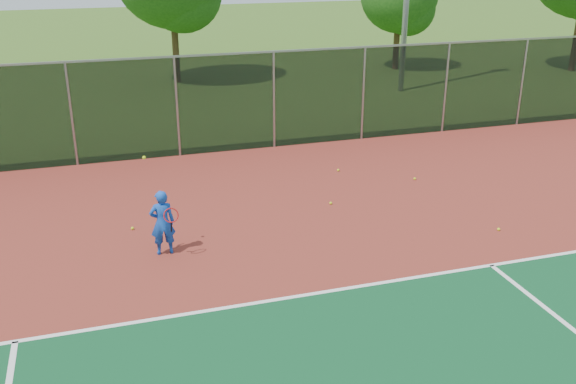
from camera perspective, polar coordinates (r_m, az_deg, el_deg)
ground at (r=10.62m, az=17.55°, el=-15.19°), size 120.00×120.00×0.00m
court_apron at (r=11.99m, az=12.23°, el=-9.94°), size 30.00×20.00×0.02m
fence_back at (r=20.08m, az=-1.26°, el=8.27°), size 30.00×0.06×3.03m
tennis_player at (r=13.50m, az=-11.10°, el=-2.66°), size 0.59×0.59×2.15m
practice_ball_0 at (r=15.31m, az=18.22°, el=-3.16°), size 0.07×0.07×0.07m
practice_ball_1 at (r=15.02m, az=-13.66°, el=-3.15°), size 0.07×0.07×0.07m
practice_ball_2 at (r=17.94m, az=11.20°, el=1.17°), size 0.07×0.07×0.07m
practice_ball_3 at (r=16.00m, az=3.82°, el=-0.99°), size 0.07×0.07×0.07m
practice_ball_4 at (r=18.31m, az=4.48°, el=1.95°), size 0.07×0.07×0.07m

